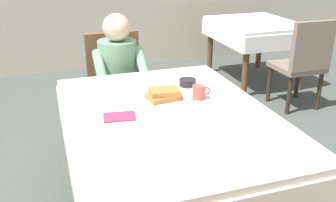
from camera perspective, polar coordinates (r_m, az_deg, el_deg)
name	(u,v)px	position (r m, az deg, el deg)	size (l,w,h in m)	color
dining_table_main	(169,127)	(2.13, 0.17, -3.95)	(1.12, 1.52, 0.74)	silver
chair_diner	(116,82)	(3.21, -7.74, 2.77)	(0.44, 0.45, 0.93)	brown
diner_person	(119,72)	(3.02, -7.30, 4.31)	(0.40, 0.43, 1.12)	gray
plate_breakfast	(164,101)	(2.23, -0.67, 0.05)	(0.28, 0.28, 0.02)	white
breakfast_stack	(164,94)	(2.23, -0.64, 0.99)	(0.20, 0.16, 0.06)	#A36B33
cup_coffee	(199,92)	(2.27, 4.65, 1.30)	(0.11, 0.08, 0.08)	#B24C42
bowl_butter	(188,82)	(2.49, 2.93, 2.78)	(0.11, 0.11, 0.04)	black
syrup_pitcher	(115,90)	(2.34, -7.91, 1.65)	(0.08, 0.08, 0.07)	silver
fork_left_of_plate	(133,107)	(2.17, -5.29, -0.87)	(0.18, 0.01, 0.01)	silver
knife_right_of_plate	(195,99)	(2.28, 4.04, 0.32)	(0.20, 0.01, 0.01)	silver
spoon_near_edge	(189,127)	(1.94, 3.17, -3.82)	(0.15, 0.01, 0.01)	silver
napkin_folded	(119,117)	(2.05, -7.26, -2.34)	(0.17, 0.12, 0.01)	#8C2D4C
background_table_far	(255,31)	(4.79, 12.89, 10.11)	(0.92, 1.12, 0.74)	white
background_chair_empty	(304,60)	(4.05, 19.58, 5.83)	(0.44, 0.45, 0.93)	#7A6B5B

